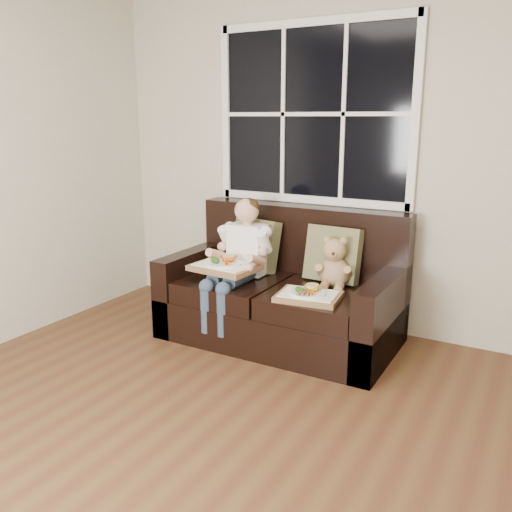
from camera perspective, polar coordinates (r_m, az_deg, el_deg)
The scene contains 9 objects.
room_walls at distance 1.90m, azimuth -10.87°, elevation 13.11°, with size 4.52×5.02×2.71m.
window_back at distance 4.30m, azimuth 6.04°, elevation 14.64°, with size 1.62×0.04×1.37m.
loveseat at distance 4.10m, azimuth 2.95°, elevation -4.39°, with size 1.70×0.92×0.96m.
pillow_left at distance 4.28m, azimuth -0.04°, elevation 1.22°, with size 0.43×0.27×0.41m.
pillow_right at distance 4.01m, azimuth 8.11°, elevation 0.19°, with size 0.41×0.20×0.42m.
child at distance 4.04m, azimuth -1.64°, elevation 0.46°, with size 0.40×0.60×0.91m.
teddy_bear at distance 3.88m, azimuth 8.20°, elevation -1.07°, with size 0.26×0.31×0.38m.
tray_left at distance 3.95m, azimuth -3.28°, elevation -1.02°, with size 0.49×0.39×0.10m.
tray_right at distance 3.63m, azimuth 5.57°, elevation -4.11°, with size 0.45×0.37×0.09m.
Camera 1 is at (1.22, -1.46, 1.63)m, focal length 38.00 mm.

